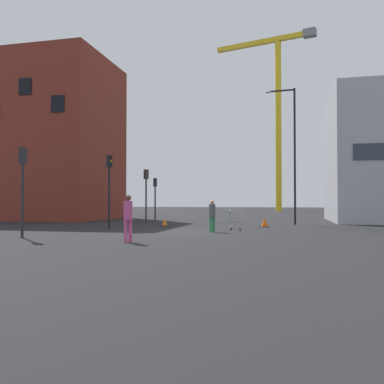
# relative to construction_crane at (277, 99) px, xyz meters

# --- Properties ---
(ground) EXTENTS (160.00, 160.00, 0.00)m
(ground) POSITION_rel_construction_crane_xyz_m (-4.33, -41.62, -16.99)
(ground) COLOR black
(brick_building) EXTENTS (9.38, 8.99, 13.86)m
(brick_building) POSITION_rel_construction_crane_xyz_m (-18.37, -30.05, -10.07)
(brick_building) COLOR maroon
(brick_building) RESTS_ON ground
(construction_crane) EXTENTS (15.24, 4.93, 26.59)m
(construction_crane) POSITION_rel_construction_crane_xyz_m (0.00, 0.00, 0.00)
(construction_crane) COLOR yellow
(construction_crane) RESTS_ON ground
(streetlamp_tall) EXTENTS (2.05, 0.33, 9.27)m
(streetlamp_tall) POSITION_rel_construction_crane_xyz_m (1.58, -33.64, -11.64)
(streetlamp_tall) COLOR black
(streetlamp_tall) RESTS_ON ground
(traffic_light_near) EXTENTS (0.39, 0.34, 4.23)m
(traffic_light_near) POSITION_rel_construction_crane_xyz_m (-8.67, -40.35, -14.17)
(traffic_light_near) COLOR black
(traffic_light_near) RESTS_ON ground
(traffic_light_far) EXTENTS (0.24, 0.37, 3.51)m
(traffic_light_far) POSITION_rel_construction_crane_xyz_m (-9.51, -29.45, -14.61)
(traffic_light_far) COLOR #232326
(traffic_light_far) RESTS_ON ground
(traffic_light_verge) EXTENTS (0.34, 0.39, 3.90)m
(traffic_light_verge) POSITION_rel_construction_crane_xyz_m (-8.72, -33.98, -14.37)
(traffic_light_verge) COLOR #2D2D30
(traffic_light_verge) RESTS_ON ground
(traffic_light_island) EXTENTS (0.38, 0.25, 3.97)m
(traffic_light_island) POSITION_rel_construction_crane_xyz_m (-10.13, -46.14, -14.33)
(traffic_light_island) COLOR #232326
(traffic_light_island) RESTS_ON ground
(pedestrian_walking) EXTENTS (0.34, 0.34, 1.85)m
(pedestrian_walking) POSITION_rel_construction_crane_xyz_m (-4.84, -46.98, -15.91)
(pedestrian_walking) COLOR #D14C8C
(pedestrian_walking) RESTS_ON ground
(pedestrian_waiting) EXTENTS (0.34, 0.34, 1.66)m
(pedestrian_waiting) POSITION_rel_construction_crane_xyz_m (-2.58, -41.05, -16.03)
(pedestrian_waiting) COLOR #2D844C
(pedestrian_waiting) RESTS_ON ground
(safety_barrier_right_run) EXTENTS (1.88, 0.33, 1.08)m
(safety_barrier_right_run) POSITION_rel_construction_crane_xyz_m (-2.92, -31.34, -16.43)
(safety_barrier_right_run) COLOR #B2B5BA
(safety_barrier_right_run) RESTS_ON ground
(safety_barrier_front) EXTENTS (0.33, 2.53, 1.08)m
(safety_barrier_front) POSITION_rel_construction_crane_xyz_m (-2.00, -38.31, -16.43)
(safety_barrier_front) COLOR gray
(safety_barrier_front) RESTS_ON ground
(traffic_cone_on_verge) EXTENTS (0.59, 0.59, 0.59)m
(traffic_cone_on_verge) POSITION_rel_construction_crane_xyz_m (-0.11, -36.52, -16.72)
(traffic_cone_on_verge) COLOR black
(traffic_cone_on_verge) RESTS_ON ground
(traffic_cone_by_barrier) EXTENTS (0.49, 0.49, 0.50)m
(traffic_cone_by_barrier) POSITION_rel_construction_crane_xyz_m (-6.50, -36.61, -16.77)
(traffic_cone_by_barrier) COLOR black
(traffic_cone_by_barrier) RESTS_ON ground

